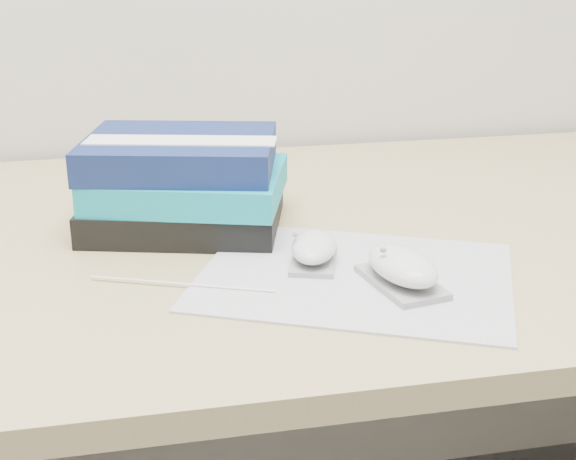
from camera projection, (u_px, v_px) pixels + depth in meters
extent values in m
cube|color=tan|center=(331.00, 234.00, 1.05)|extent=(1.60, 0.80, 0.03)
cube|color=tan|center=(277.00, 344.00, 1.53)|extent=(1.52, 0.03, 0.35)
cube|color=#97979F|center=(355.00, 276.00, 0.88)|extent=(0.42, 0.38, 0.00)
cube|color=gray|center=(314.00, 260.00, 0.92)|extent=(0.08, 0.10, 0.01)
ellipsoid|color=silver|center=(314.00, 246.00, 0.91)|extent=(0.08, 0.10, 0.03)
ellipsoid|color=gray|center=(295.00, 235.00, 0.90)|extent=(0.01, 0.01, 0.01)
cube|color=gray|center=(401.00, 282.00, 0.86)|extent=(0.08, 0.12, 0.01)
ellipsoid|color=silver|center=(402.00, 265.00, 0.85)|extent=(0.08, 0.12, 0.03)
ellipsoid|color=gray|center=(383.00, 250.00, 0.84)|extent=(0.01, 0.01, 0.01)
cylinder|color=white|center=(181.00, 284.00, 0.86)|extent=(0.19, 0.08, 0.00)
cube|color=black|center=(185.00, 211.00, 1.03)|extent=(0.28, 0.25, 0.04)
cube|color=#0F94AB|center=(188.00, 184.00, 1.02)|extent=(0.28, 0.25, 0.04)
cube|color=navy|center=(180.00, 153.00, 1.01)|extent=(0.27, 0.23, 0.04)
cube|color=white|center=(181.00, 141.00, 0.98)|extent=(0.24, 0.10, 0.00)
cube|color=black|center=(208.00, 181.00, 1.11)|extent=(0.13, 0.09, 0.07)
cylinder|color=black|center=(208.00, 158.00, 1.09)|extent=(0.13, 0.09, 0.08)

